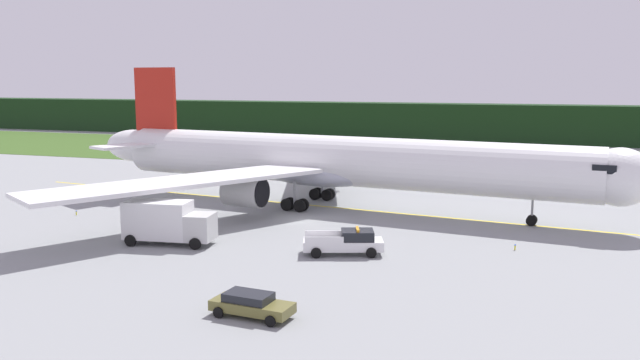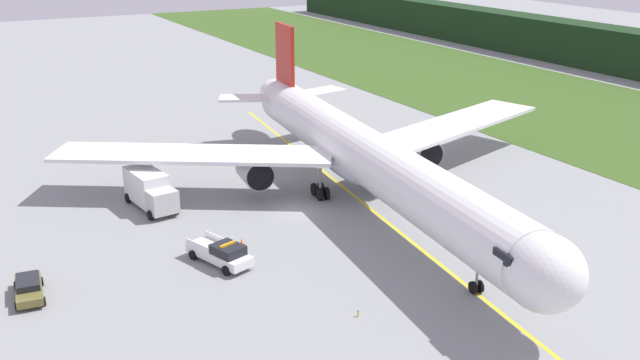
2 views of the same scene
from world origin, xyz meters
name	(u,v)px [view 1 (image 1 of 2)]	position (x,y,z in m)	size (l,w,h in m)	color
ground	(302,220)	(0.00, 0.00, 0.00)	(320.00, 320.00, 0.00)	gray
grass_verge	(408,156)	(0.00, 50.84, 0.02)	(320.00, 37.66, 0.04)	#36541E
distant_tree_line	(434,122)	(0.00, 79.12, 3.74)	(288.00, 7.30, 7.49)	black
taxiway_centerline_main	(340,208)	(1.61, 6.46, 0.00)	(76.05, 0.30, 0.01)	yellow
airliner	(331,162)	(0.65, 6.57, 4.52)	(56.57, 53.54, 13.76)	white
ops_pickup_truck	(346,242)	(6.86, -9.55, 0.90)	(6.09, 3.74, 1.94)	white
catering_truck	(167,221)	(-7.01, -11.06, 1.77)	(7.13, 3.45, 3.48)	#BCBCBB
staff_car	(251,304)	(5.45, -23.05, 0.70)	(4.61, 2.28, 1.30)	brown
apron_cone	(326,239)	(4.47, -6.93, 0.29)	(0.47, 0.47, 0.59)	black
taxiway_edge_light_east	(515,247)	(18.45, -4.52, 0.24)	(0.12, 0.12, 0.45)	yellow
taxiway_edge_light_west	(76,213)	(-20.73, -4.52, 0.24)	(0.12, 0.12, 0.44)	yellow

